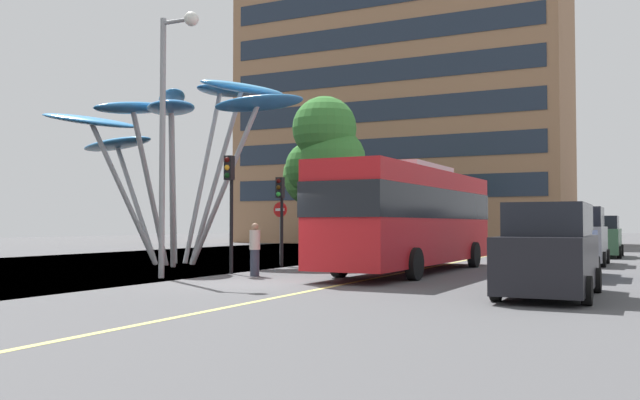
{
  "coord_description": "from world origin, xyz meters",
  "views": [
    {
      "loc": [
        9.82,
        -15.91,
        1.64
      ],
      "look_at": [
        -0.69,
        5.83,
        2.5
      ],
      "focal_mm": 38.19,
      "sensor_mm": 36.0,
      "label": 1
    }
  ],
  "objects_px": {
    "traffic_light_kerb_near": "(230,189)",
    "traffic_light_opposite": "(387,204)",
    "leaf_sculpture": "(172,122)",
    "traffic_light_kerb_far": "(281,202)",
    "street_lamp": "(170,112)",
    "pedestrian": "(255,250)",
    "car_parked_near": "(549,253)",
    "no_entry_sign": "(280,223)",
    "red_bus": "(411,213)",
    "traffic_light_island_mid": "(359,204)",
    "car_parked_mid": "(562,243)",
    "car_side_street": "(600,237)",
    "car_parked_far": "(582,238)"
  },
  "relations": [
    {
      "from": "car_parked_near",
      "to": "car_side_street",
      "type": "height_order",
      "value": "car_parked_near"
    },
    {
      "from": "traffic_light_kerb_near",
      "to": "car_parked_near",
      "type": "bearing_deg",
      "value": -14.61
    },
    {
      "from": "traffic_light_kerb_far",
      "to": "car_parked_mid",
      "type": "bearing_deg",
      "value": -3.25
    },
    {
      "from": "red_bus",
      "to": "car_parked_near",
      "type": "distance_m",
      "value": 8.14
    },
    {
      "from": "pedestrian",
      "to": "no_entry_sign",
      "type": "relative_size",
      "value": 0.67
    },
    {
      "from": "car_parked_near",
      "to": "no_entry_sign",
      "type": "distance_m",
      "value": 13.44
    },
    {
      "from": "leaf_sculpture",
      "to": "traffic_light_kerb_far",
      "type": "distance_m",
      "value": 5.9
    },
    {
      "from": "red_bus",
      "to": "traffic_light_opposite",
      "type": "relative_size",
      "value": 3.13
    },
    {
      "from": "red_bus",
      "to": "no_entry_sign",
      "type": "distance_m",
      "value": 6.05
    },
    {
      "from": "traffic_light_opposite",
      "to": "no_entry_sign",
      "type": "relative_size",
      "value": 1.48
    },
    {
      "from": "traffic_light_kerb_near",
      "to": "traffic_light_opposite",
      "type": "bearing_deg",
      "value": 90.2
    },
    {
      "from": "car_parked_far",
      "to": "car_side_street",
      "type": "bearing_deg",
      "value": 88.37
    },
    {
      "from": "traffic_light_kerb_far",
      "to": "traffic_light_opposite",
      "type": "relative_size",
      "value": 0.93
    },
    {
      "from": "leaf_sculpture",
      "to": "car_parked_mid",
      "type": "height_order",
      "value": "leaf_sculpture"
    },
    {
      "from": "traffic_light_island_mid",
      "to": "car_side_street",
      "type": "xyz_separation_m",
      "value": [
        9.89,
        7.48,
        -1.58
      ]
    },
    {
      "from": "car_parked_far",
      "to": "no_entry_sign",
      "type": "bearing_deg",
      "value": -152.34
    },
    {
      "from": "car_parked_near",
      "to": "no_entry_sign",
      "type": "xyz_separation_m",
      "value": [
        -11.14,
        7.49,
        0.69
      ]
    },
    {
      "from": "traffic_light_kerb_far",
      "to": "traffic_light_kerb_near",
      "type": "bearing_deg",
      "value": -84.33
    },
    {
      "from": "leaf_sculpture",
      "to": "no_entry_sign",
      "type": "xyz_separation_m",
      "value": [
        4.47,
        1.18,
        -4.19
      ]
    },
    {
      "from": "leaf_sculpture",
      "to": "traffic_light_kerb_far",
      "type": "xyz_separation_m",
      "value": [
        4.82,
        0.57,
        -3.36
      ]
    },
    {
      "from": "street_lamp",
      "to": "pedestrian",
      "type": "relative_size",
      "value": 4.8
    },
    {
      "from": "traffic_light_kerb_near",
      "to": "no_entry_sign",
      "type": "distance_m",
      "value": 4.98
    },
    {
      "from": "pedestrian",
      "to": "traffic_light_island_mid",
      "type": "bearing_deg",
      "value": 94.86
    },
    {
      "from": "traffic_light_kerb_far",
      "to": "street_lamp",
      "type": "relative_size",
      "value": 0.43
    },
    {
      "from": "traffic_light_kerb_far",
      "to": "traffic_light_opposite",
      "type": "xyz_separation_m",
      "value": [
        0.36,
        10.89,
        0.18
      ]
    },
    {
      "from": "traffic_light_opposite",
      "to": "street_lamp",
      "type": "height_order",
      "value": "street_lamp"
    },
    {
      "from": "traffic_light_kerb_near",
      "to": "no_entry_sign",
      "type": "relative_size",
      "value": 1.55
    },
    {
      "from": "traffic_light_kerb_far",
      "to": "no_entry_sign",
      "type": "xyz_separation_m",
      "value": [
        -0.35,
        0.61,
        -0.83
      ]
    },
    {
      "from": "car_side_street",
      "to": "pedestrian",
      "type": "distance_m",
      "value": 20.41
    },
    {
      "from": "traffic_light_island_mid",
      "to": "car_parked_near",
      "type": "xyz_separation_m",
      "value": [
        10.07,
        -13.12,
        -1.56
      ]
    },
    {
      "from": "street_lamp",
      "to": "traffic_light_island_mid",
      "type": "bearing_deg",
      "value": 85.55
    },
    {
      "from": "red_bus",
      "to": "traffic_light_kerb_far",
      "type": "relative_size",
      "value": 3.37
    },
    {
      "from": "traffic_light_island_mid",
      "to": "traffic_light_opposite",
      "type": "xyz_separation_m",
      "value": [
        -0.37,
        4.65,
        0.14
      ]
    },
    {
      "from": "street_lamp",
      "to": "traffic_light_kerb_near",
      "type": "bearing_deg",
      "value": 73.64
    },
    {
      "from": "leaf_sculpture",
      "to": "traffic_light_kerb_near",
      "type": "relative_size",
      "value": 3.0
    },
    {
      "from": "traffic_light_kerb_near",
      "to": "car_parked_mid",
      "type": "xyz_separation_m",
      "value": [
        9.98,
        3.58,
        -1.76
      ]
    },
    {
      "from": "traffic_light_kerb_far",
      "to": "car_parked_far",
      "type": "height_order",
      "value": "traffic_light_kerb_far"
    },
    {
      "from": "leaf_sculpture",
      "to": "car_parked_near",
      "type": "distance_m",
      "value": 17.53
    },
    {
      "from": "car_side_street",
      "to": "pedestrian",
      "type": "bearing_deg",
      "value": -116.07
    },
    {
      "from": "leaf_sculpture",
      "to": "traffic_light_kerb_far",
      "type": "bearing_deg",
      "value": 6.76
    },
    {
      "from": "street_lamp",
      "to": "pedestrian",
      "type": "xyz_separation_m",
      "value": [
        1.91,
        1.86,
        -4.22
      ]
    },
    {
      "from": "street_lamp",
      "to": "pedestrian",
      "type": "height_order",
      "value": "street_lamp"
    },
    {
      "from": "leaf_sculpture",
      "to": "car_parked_mid",
      "type": "relative_size",
      "value": 2.62
    },
    {
      "from": "traffic_light_kerb_near",
      "to": "traffic_light_kerb_far",
      "type": "bearing_deg",
      "value": 95.67
    },
    {
      "from": "car_parked_mid",
      "to": "pedestrian",
      "type": "relative_size",
      "value": 2.66
    },
    {
      "from": "traffic_light_island_mid",
      "to": "pedestrian",
      "type": "xyz_separation_m",
      "value": [
        0.92,
        -10.86,
        -1.72
      ]
    },
    {
      "from": "traffic_light_island_mid",
      "to": "pedestrian",
      "type": "height_order",
      "value": "traffic_light_island_mid"
    },
    {
      "from": "leaf_sculpture",
      "to": "car_side_street",
      "type": "relative_size",
      "value": 2.68
    },
    {
      "from": "car_parked_mid",
      "to": "no_entry_sign",
      "type": "distance_m",
      "value": 10.82
    },
    {
      "from": "traffic_light_island_mid",
      "to": "pedestrian",
      "type": "bearing_deg",
      "value": -85.14
    }
  ]
}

